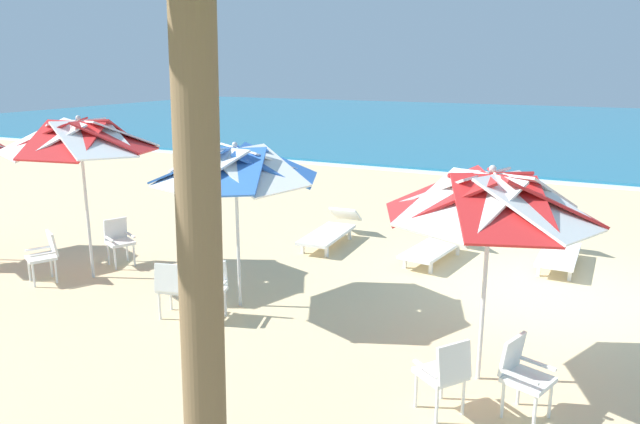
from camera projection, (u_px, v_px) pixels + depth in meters
name	position (u px, v px, depth m)	size (l,w,h in m)	color
ground_plane	(537.00, 294.00, 9.68)	(80.00, 80.00, 0.00)	beige
sea	(597.00, 128.00, 34.50)	(80.00, 36.00, 0.10)	teal
surf_foam	(577.00, 184.00, 18.55)	(80.00, 0.70, 0.01)	white
beach_umbrella_0	(491.00, 198.00, 6.55)	(2.42, 2.42, 2.57)	silver
plastic_chair_0	(523.00, 373.00, 6.23)	(0.58, 0.56, 0.87)	white
plastic_chair_1	(445.00, 372.00, 6.25)	(0.63, 0.62, 0.87)	white
beach_umbrella_1	(235.00, 166.00, 8.71)	(2.52, 2.52, 2.54)	silver
plastic_chair_2	(173.00, 286.00, 8.67)	(0.53, 0.55, 0.87)	white
plastic_chair_3	(210.00, 286.00, 8.64)	(0.55, 0.57, 0.87)	white
beach_umbrella_2	(80.00, 138.00, 9.86)	(2.56, 2.56, 2.82)	silver
plastic_chair_4	(119.00, 239.00, 11.00)	(0.61, 0.59, 0.87)	white
plastic_chair_5	(45.00, 254.00, 10.13)	(0.60, 0.61, 0.87)	white
sun_lounger_1	(560.00, 250.00, 11.06)	(0.67, 2.16, 0.62)	white
sun_lounger_2	(437.00, 244.00, 11.39)	(0.92, 2.21, 0.62)	white
sun_lounger_3	(331.00, 230.00, 12.35)	(0.73, 2.17, 0.62)	white
palm_tree_2	(196.00, 161.00, 3.44)	(2.90, 2.54, 4.69)	brown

